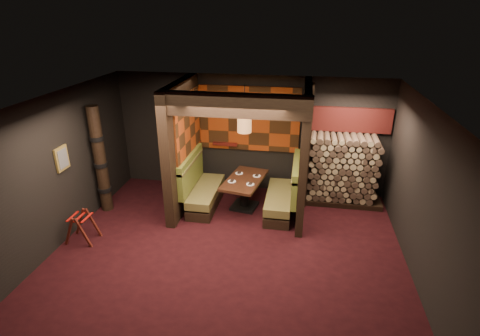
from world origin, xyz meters
The scene contains 23 objects.
floor centered at (0.00, 0.00, -0.01)m, with size 6.50×5.50×0.02m, color black.
ceiling centered at (0.00, 0.00, 2.86)m, with size 6.50×5.50×0.02m, color black.
wall_back centered at (0.00, 2.76, 1.43)m, with size 6.50×0.02×2.85m, color black.
wall_front centered at (0.00, -2.76, 1.43)m, with size 6.50×0.02×2.85m, color black.
wall_left centered at (-3.26, 0.00, 1.43)m, with size 0.02×5.50×2.85m, color black.
wall_right centered at (3.26, 0.00, 1.43)m, with size 0.02×5.50×2.85m, color black.
partition_left centered at (-1.35, 1.65, 1.43)m, with size 0.20×2.20×2.85m, color black.
partition_right centered at (1.30, 1.70, 1.43)m, with size 0.15×2.10×2.85m, color black.
header_beam centered at (-0.02, 0.70, 2.63)m, with size 2.85×0.18×0.44m, color black.
tapa_back_panel centered at (-0.02, 2.71, 1.82)m, with size 2.40×0.06×1.55m, color #91340E.
tapa_side_panel centered at (-1.23, 1.82, 1.85)m, with size 0.04×1.85×1.45m, color #91340E.
lacquer_shelf centered at (-0.60, 2.65, 1.18)m, with size 0.60×0.12×0.07m, color #51130E.
booth_bench_left centered at (-0.96, 1.65, 0.40)m, with size 0.68×1.60×1.14m.
booth_bench_right centered at (0.93, 1.65, 0.40)m, with size 0.68×1.60×1.14m.
dining_table centered at (0.03, 1.70, 0.49)m, with size 0.97×1.47×0.72m.
place_settings centered at (0.03, 1.70, 0.73)m, with size 0.68×0.72×0.03m.
pendant_lamp centered at (0.03, 1.65, 2.06)m, with size 0.30×0.30×1.02m.
framed_picture centered at (-3.22, 0.10, 1.62)m, with size 0.05×0.36×0.46m.
luggage_rack centered at (-2.90, -0.16, 0.32)m, with size 0.60×0.42×0.65m.
totem_column centered at (-3.05, 1.10, 1.19)m, with size 0.31×0.31×2.40m.
firewood_stack centered at (2.29, 2.35, 0.82)m, with size 1.73×0.70×1.64m.
mosaic_header centered at (2.29, 2.68, 1.92)m, with size 1.83×0.10×0.56m, color maroon.
bay_front_post centered at (1.39, 1.96, 1.43)m, with size 0.08×0.08×2.85m, color black.
Camera 1 is at (1.22, -5.81, 4.24)m, focal length 28.00 mm.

